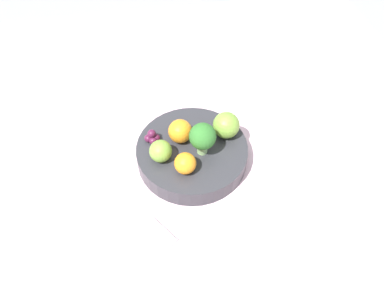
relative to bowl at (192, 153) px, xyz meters
name	(u,v)px	position (x,y,z in m)	size (l,w,h in m)	color
ground_plane	(192,165)	(0.00, 0.00, -0.04)	(6.00, 6.00, 0.00)	gray
table_surface	(192,162)	(0.00, 0.00, -0.03)	(1.20, 1.20, 0.02)	silver
bowl	(192,153)	(0.00, 0.00, 0.00)	(0.23, 0.23, 0.04)	#2D2D33
broccoli	(203,137)	(0.01, 0.02, 0.06)	(0.05, 0.05, 0.07)	#99C17A
apple_red	(161,151)	(0.02, -0.06, 0.04)	(0.04, 0.04, 0.04)	olive
apple_green	(226,125)	(-0.02, 0.07, 0.05)	(0.05, 0.05, 0.05)	olive
orange_front	(180,131)	(-0.03, -0.02, 0.04)	(0.05, 0.05, 0.05)	orange
orange_back	(185,163)	(0.05, -0.02, 0.04)	(0.04, 0.04, 0.04)	orange
grape_cluster	(152,137)	(-0.03, -0.08, 0.03)	(0.03, 0.03, 0.03)	#511938
spoon	(162,232)	(0.15, -0.08, -0.02)	(0.06, 0.05, 0.01)	silver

